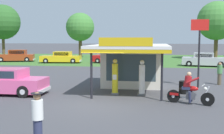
% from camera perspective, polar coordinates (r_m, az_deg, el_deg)
% --- Properties ---
extents(ground_plane, '(300.00, 300.00, 0.00)m').
position_cam_1_polar(ground_plane, '(14.06, -3.16, -7.40)').
color(ground_plane, '#424247').
extents(grass_verge_strip, '(120.00, 24.00, 0.01)m').
position_cam_1_polar(grass_verge_strip, '(43.61, 4.81, 1.56)').
color(grass_verge_strip, '#3D6B2D').
rests_on(grass_verge_strip, ground).
extents(service_station_kiosk, '(4.56, 6.82, 3.23)m').
position_cam_1_polar(service_station_kiosk, '(18.94, 4.06, 1.03)').
color(service_station_kiosk, silver).
rests_on(service_station_kiosk, ground).
extents(gas_pump_nearside, '(0.44, 0.44, 2.03)m').
position_cam_1_polar(gas_pump_nearside, '(16.33, 0.60, -2.23)').
color(gas_pump_nearside, slate).
rests_on(gas_pump_nearside, ground).
extents(gas_pump_offside, '(0.44, 0.44, 1.98)m').
position_cam_1_polar(gas_pump_offside, '(16.20, 5.97, -2.41)').
color(gas_pump_offside, slate).
rests_on(gas_pump_offside, ground).
extents(motorcycle_with_rider, '(2.19, 0.96, 1.58)m').
position_cam_1_polar(motorcycle_with_rider, '(14.45, 15.15, -4.59)').
color(motorcycle_with_rider, black).
rests_on(motorcycle_with_rider, ground).
extents(featured_classic_sedan, '(5.45, 1.95, 1.48)m').
position_cam_1_polar(featured_classic_sedan, '(17.66, -21.15, -2.81)').
color(featured_classic_sedan, '#E55993').
rests_on(featured_classic_sedan, ground).
extents(parked_car_back_row_centre_right, '(5.39, 3.02, 1.61)m').
position_cam_1_polar(parked_car_back_row_centre_right, '(41.32, -18.58, 2.06)').
color(parked_car_back_row_centre_right, '#993819').
rests_on(parked_car_back_row_centre_right, ground).
extents(parked_car_back_row_far_right, '(5.61, 3.23, 1.61)m').
position_cam_1_polar(parked_car_back_row_far_right, '(36.38, 0.16, 1.87)').
color(parked_car_back_row_far_right, red).
rests_on(parked_car_back_row_far_right, ground).
extents(parked_car_back_row_centre_left, '(5.37, 2.78, 1.53)m').
position_cam_1_polar(parked_car_back_row_centre_left, '(34.21, 17.96, 1.32)').
color(parked_car_back_row_centre_left, '#B7B7BC').
rests_on(parked_car_back_row_centre_left, ground).
extents(parked_car_back_row_centre, '(5.47, 2.36, 1.48)m').
position_cam_1_polar(parked_car_back_row_centre, '(37.60, -10.08, 1.84)').
color(parked_car_back_row_centre, gold).
rests_on(parked_car_back_row_centre, ground).
extents(bystander_chatting_near_pumps, '(0.34, 0.34, 1.55)m').
position_cam_1_polar(bystander_chatting_near_pumps, '(20.98, 20.62, -1.14)').
color(bystander_chatting_near_pumps, brown).
rests_on(bystander_chatting_near_pumps, ground).
extents(bystander_admiring_sedan, '(0.36, 0.36, 1.64)m').
position_cam_1_polar(bystander_admiring_sedan, '(8.79, -14.58, -9.76)').
color(bystander_admiring_sedan, '#2D3351').
rests_on(bystander_admiring_sedan, ground).
extents(tree_oak_right, '(5.87, 5.87, 8.82)m').
position_cam_1_polar(tree_oak_right, '(52.28, -20.92, 8.33)').
color(tree_oak_right, brown).
rests_on(tree_oak_right, ground).
extents(tree_oak_far_left, '(4.68, 4.68, 7.36)m').
position_cam_1_polar(tree_oak_far_left, '(47.99, -6.46, 7.79)').
color(tree_oak_far_left, brown).
rests_on(tree_oak_far_left, ground).
extents(tree_oak_left, '(5.80, 5.80, 8.68)m').
position_cam_1_polar(tree_oak_left, '(46.06, 20.10, 8.62)').
color(tree_oak_left, brown).
rests_on(tree_oak_left, ground).
extents(roadside_pole_sign, '(1.10, 0.12, 4.39)m').
position_cam_1_polar(roadside_pole_sign, '(19.21, 16.98, 4.98)').
color(roadside_pole_sign, black).
rests_on(roadside_pole_sign, ground).
extents(spare_tire_stack, '(0.60, 0.60, 0.72)m').
position_cam_1_polar(spare_tire_stack, '(17.15, 14.15, -3.94)').
color(spare_tire_stack, black).
rests_on(spare_tire_stack, ground).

